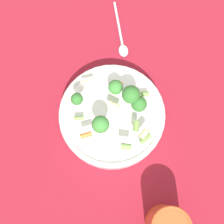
% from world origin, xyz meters
% --- Properties ---
extents(ground_plane, '(3.00, 3.00, 0.00)m').
position_xyz_m(ground_plane, '(0.00, 0.00, 0.00)').
color(ground_plane, maroon).
extents(bowl, '(0.26, 0.26, 0.05)m').
position_xyz_m(bowl, '(0.00, 0.00, 0.03)').
color(bowl, white).
rests_on(bowl, ground_plane).
extents(pasta_salad, '(0.20, 0.20, 0.08)m').
position_xyz_m(pasta_salad, '(-0.02, -0.00, 0.09)').
color(pasta_salad, '#8CB766').
rests_on(pasta_salad, bowl).
extents(spoon, '(0.08, 0.16, 0.01)m').
position_xyz_m(spoon, '(-0.13, -0.18, 0.01)').
color(spoon, silver).
rests_on(spoon, ground_plane).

